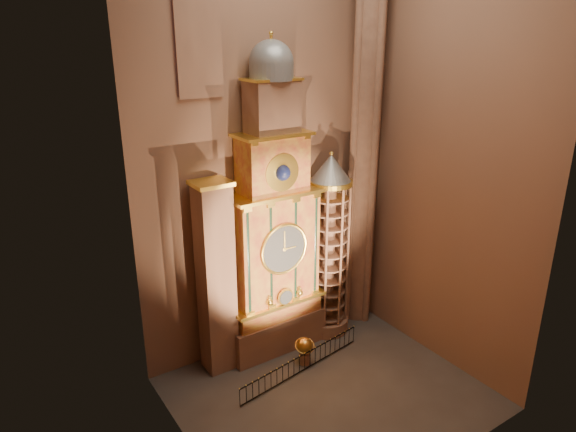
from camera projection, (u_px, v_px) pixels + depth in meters
floor at (329, 393)px, 25.21m from camera, size 14.00×14.00×0.00m
wall_back at (262, 151)px, 26.18m from camera, size 22.00×0.00×22.00m
wall_left at (178, 207)px, 17.83m from camera, size 0.00×22.00×22.00m
wall_right at (447, 156)px, 25.14m from camera, size 0.00×22.00×22.00m
astronomical_clock at (274, 236)px, 26.83m from camera, size 5.60×2.41×16.70m
portrait_tower at (216, 279)px, 25.59m from camera, size 1.80×1.60×10.20m
stair_turret at (329, 248)px, 28.93m from camera, size 2.50×2.50×10.80m
gothic_pier at (365, 141)px, 28.58m from camera, size 2.04×2.04×22.00m
stained_glass_window at (198, 38)px, 22.58m from camera, size 2.20×0.14×5.20m
celestial_globe at (305, 349)px, 27.21m from camera, size 1.33×1.29×1.53m
iron_railing at (302, 363)px, 26.61m from camera, size 7.99×1.21×1.00m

